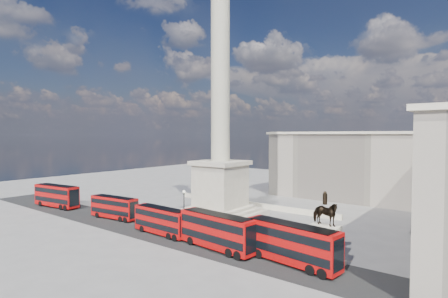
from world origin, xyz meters
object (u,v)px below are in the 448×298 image
at_px(equestrian_statue, 325,239).
at_px(red_bus_c, 217,231).
at_px(victorian_lamp, 184,205).
at_px(pedestrian_walking, 244,230).
at_px(red_bus_b, 162,221).
at_px(pedestrian_crossing, 258,236).
at_px(pedestrian_standing, 327,257).
at_px(red_bus_d, 292,243).
at_px(red_bus_e, 57,196).
at_px(red_bus_a, 114,207).
at_px(nelsons_column, 220,150).

bearing_deg(equestrian_statue, red_bus_c, -165.59).
xyz_separation_m(victorian_lamp, pedestrian_walking, (11.98, 1.05, -2.71)).
distance_m(red_bus_b, pedestrian_crossing, 15.43).
relative_size(pedestrian_walking, pedestrian_standing, 1.24).
xyz_separation_m(red_bus_d, pedestrian_standing, (3.15, 3.17, -1.86)).
height_order(victorian_lamp, pedestrian_crossing, victorian_lamp).
distance_m(red_bus_e, pedestrian_standing, 59.34).
relative_size(pedestrian_walking, pedestrian_crossing, 1.05).
relative_size(red_bus_e, pedestrian_walking, 6.42).
distance_m(red_bus_b, pedestrian_walking, 13.11).
relative_size(red_bus_a, red_bus_d, 0.84).
relative_size(red_bus_c, equestrian_statue, 1.38).
bearing_deg(victorian_lamp, red_bus_d, -12.54).
bearing_deg(nelsons_column, red_bus_d, -32.92).
xyz_separation_m(red_bus_b, victorian_lamp, (-1.06, 6.09, 1.41)).
height_order(red_bus_c, victorian_lamp, victorian_lamp).
xyz_separation_m(nelsons_column, pedestrian_standing, (25.80, -11.50, -12.15)).
bearing_deg(red_bus_a, red_bus_c, -10.53).
bearing_deg(pedestrian_standing, red_bus_d, 28.32).
bearing_deg(red_bus_c, pedestrian_standing, 22.91).
relative_size(red_bus_d, equestrian_statue, 1.40).
relative_size(nelsons_column, equestrian_statue, 5.53).
distance_m(red_bus_c, pedestrian_standing, 14.62).
bearing_deg(pedestrian_crossing, red_bus_a, 59.61).
xyz_separation_m(red_bus_d, victorian_lamp, (-23.23, 5.17, 1.04)).
height_order(red_bus_d, pedestrian_walking, red_bus_d).
bearing_deg(pedestrian_standing, red_bus_b, -7.68).
distance_m(red_bus_b, red_bus_d, 22.19).
bearing_deg(red_bus_c, equestrian_statue, 20.02).
relative_size(victorian_lamp, pedestrian_walking, 3.27).
bearing_deg(pedestrian_walking, pedestrian_crossing, -32.20).
bearing_deg(nelsons_column, red_bus_e, -155.33).
height_order(victorian_lamp, equestrian_statue, equestrian_statue).
xyz_separation_m(red_bus_a, red_bus_e, (-18.92, -1.42, 0.35)).
xyz_separation_m(victorian_lamp, pedestrian_crossing, (15.10, 0.15, -2.76)).
bearing_deg(red_bus_d, red_bus_a, -173.37).
height_order(nelsons_column, pedestrian_crossing, nelsons_column).
xyz_separation_m(nelsons_column, red_bus_a, (-14.46, -13.92, -10.72)).
bearing_deg(red_bus_c, red_bus_e, -175.00).
bearing_deg(nelsons_column, victorian_lamp, -93.43).
relative_size(nelsons_column, pedestrian_standing, 32.50).
bearing_deg(red_bus_d, red_bus_b, -169.83).
distance_m(red_bus_e, victorian_lamp, 33.35).
height_order(pedestrian_standing, pedestrian_crossing, pedestrian_crossing).
height_order(red_bus_b, victorian_lamp, victorian_lamp).
xyz_separation_m(red_bus_d, pedestrian_walking, (-11.25, 6.22, -1.67)).
relative_size(red_bus_e, victorian_lamp, 1.97).
bearing_deg(pedestrian_walking, red_bus_d, -45.03).
bearing_deg(nelsons_column, red_bus_a, -136.10).
bearing_deg(red_bus_e, pedestrian_crossing, 0.19).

